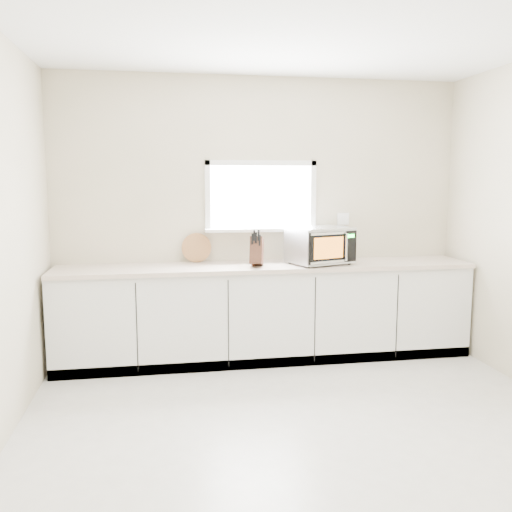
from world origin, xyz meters
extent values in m
plane|color=beige|center=(0.00, 0.00, 0.00)|extent=(4.00, 4.00, 0.00)
cube|color=beige|center=(0.00, 2.00, 1.35)|extent=(4.00, 0.02, 2.70)
cube|color=white|center=(0.00, 1.99, 1.55)|extent=(1.00, 0.02, 0.60)
cube|color=white|center=(0.00, 1.92, 1.23)|extent=(1.12, 0.16, 0.03)
cube|color=white|center=(0.00, 1.97, 1.88)|extent=(1.10, 0.04, 0.05)
cube|color=white|center=(0.00, 1.97, 1.23)|extent=(1.10, 0.04, 0.05)
cube|color=white|center=(-0.53, 1.97, 1.55)|extent=(0.05, 0.04, 0.70)
cube|color=white|center=(0.53, 1.97, 1.55)|extent=(0.05, 0.04, 0.70)
cube|color=white|center=(0.85, 1.99, 1.32)|extent=(0.12, 0.01, 0.12)
cube|color=silver|center=(0.00, 1.70, 0.44)|extent=(3.92, 0.60, 0.88)
cube|color=beige|center=(0.00, 1.69, 0.90)|extent=(3.92, 0.64, 0.04)
cylinder|color=black|center=(0.34, 1.41, 0.93)|extent=(0.03, 0.03, 0.02)
cylinder|color=black|center=(0.24, 1.72, 0.93)|extent=(0.03, 0.03, 0.02)
cylinder|color=black|center=(0.77, 1.56, 0.93)|extent=(0.03, 0.03, 0.02)
cylinder|color=black|center=(0.67, 1.87, 0.93)|extent=(0.03, 0.03, 0.02)
cube|color=#ABAEB3|center=(0.50, 1.64, 1.10)|extent=(0.65, 0.57, 0.33)
cube|color=black|center=(0.57, 1.44, 1.10)|extent=(0.50, 0.18, 0.29)
cube|color=orange|center=(0.52, 1.41, 1.10)|extent=(0.31, 0.11, 0.20)
cylinder|color=silver|center=(0.70, 1.46, 1.10)|extent=(0.02, 0.02, 0.26)
cube|color=black|center=(0.75, 1.49, 1.10)|extent=(0.13, 0.05, 0.28)
cube|color=#19FF33|center=(0.75, 1.49, 1.20)|extent=(0.09, 0.03, 0.03)
cube|color=silver|center=(0.50, 1.64, 1.27)|extent=(0.65, 0.57, 0.01)
cube|color=#472319|center=(-0.11, 1.59, 1.06)|extent=(0.17, 0.26, 0.29)
cube|color=black|center=(-0.16, 1.54, 1.18)|extent=(0.03, 0.05, 0.10)
cube|color=black|center=(-0.13, 1.53, 1.19)|extent=(0.03, 0.05, 0.10)
cube|color=black|center=(-0.09, 1.52, 1.17)|extent=(0.03, 0.05, 0.10)
cube|color=black|center=(-0.14, 1.54, 1.21)|extent=(0.03, 0.05, 0.10)
cube|color=black|center=(-0.10, 1.53, 1.21)|extent=(0.03, 0.05, 0.10)
cylinder|color=#935839|center=(-0.64, 1.94, 1.06)|extent=(0.28, 0.07, 0.28)
cylinder|color=#ABAEB3|center=(0.34, 1.84, 1.00)|extent=(0.12, 0.12, 0.15)
cylinder|color=black|center=(0.34, 1.84, 1.09)|extent=(0.12, 0.12, 0.04)
camera|label=1|loc=(-0.95, -3.27, 1.71)|focal=38.00mm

